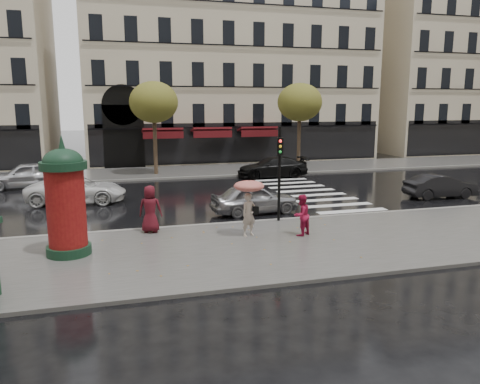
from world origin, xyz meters
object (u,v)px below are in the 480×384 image
object	(u,v)px
car_white	(77,190)
woman_red	(301,215)
car_black	(272,167)
woman_umbrella	(249,198)
car_darkgrey	(441,186)
morris_column	(65,198)
man_burgundy	(150,209)
car_far_silver	(26,175)
car_silver	(254,199)
traffic_light	(280,164)

from	to	relation	value
car_white	woman_red	bearing A→B (deg)	-130.05
car_white	car_black	world-z (taller)	car_black
woman_umbrella	car_darkgrey	size ratio (longest dim) A/B	0.57
woman_umbrella	morris_column	size ratio (longest dim) A/B	0.55
woman_red	man_burgundy	world-z (taller)	man_burgundy
car_white	car_black	bearing A→B (deg)	-60.30
morris_column	car_far_silver	size ratio (longest dim) A/B	0.86
woman_red	car_darkgrey	distance (m)	11.73
car_silver	woman_red	bearing A→B (deg)	-178.25
car_darkgrey	car_far_silver	size ratio (longest dim) A/B	0.84
car_silver	car_far_silver	size ratio (longest dim) A/B	0.88
man_burgundy	car_darkgrey	distance (m)	16.33
car_white	woman_umbrella	bearing A→B (deg)	-135.70
car_darkgrey	woman_red	bearing A→B (deg)	120.50
morris_column	car_white	xyz separation A→B (m)	(-0.28, 9.24, -1.36)
woman_red	car_silver	world-z (taller)	woman_red
car_silver	car_white	distance (m)	9.47
morris_column	car_silver	bearing A→B (deg)	29.62
car_darkgrey	car_white	distance (m)	19.56
car_silver	car_darkgrey	xyz separation A→B (m)	(10.96, 0.80, -0.06)
car_darkgrey	car_white	xyz separation A→B (m)	(-19.16, 3.94, 0.05)
car_darkgrey	car_black	xyz separation A→B (m)	(-6.47, 9.34, 0.07)
car_black	car_silver	bearing A→B (deg)	-20.91
morris_column	car_black	size ratio (longest dim) A/B	0.82
woman_umbrella	traffic_light	distance (m)	2.84
car_darkgrey	car_far_silver	world-z (taller)	car_far_silver
car_black	car_darkgrey	bearing A→B (deg)	37.68
car_black	car_far_silver	bearing A→B (deg)	-87.04
woman_umbrella	woman_red	bearing A→B (deg)	-13.85
man_burgundy	morris_column	bearing A→B (deg)	51.99
woman_red	woman_umbrella	bearing A→B (deg)	-43.14
car_black	woman_umbrella	bearing A→B (deg)	-19.87
car_darkgrey	car_far_silver	distance (m)	24.28
morris_column	car_darkgrey	distance (m)	19.67
woman_umbrella	traffic_light	xyz separation A→B (m)	(1.90, 1.86, 0.99)
man_burgundy	car_far_silver	distance (m)	14.14
morris_column	car_silver	size ratio (longest dim) A/B	0.98
traffic_light	car_darkgrey	xyz separation A→B (m)	(10.52, 2.94, -1.93)
woman_umbrella	car_far_silver	distance (m)	17.32
woman_umbrella	car_white	size ratio (longest dim) A/B	0.44
car_silver	car_darkgrey	distance (m)	10.99
car_white	morris_column	bearing A→B (deg)	-171.66
car_white	car_far_silver	bearing A→B (deg)	37.65
man_burgundy	car_white	size ratio (longest dim) A/B	0.38
morris_column	traffic_light	world-z (taller)	traffic_light
woman_red	man_burgundy	xyz separation A→B (m)	(-5.52, 2.01, 0.14)
woman_umbrella	man_burgundy	world-z (taller)	woman_umbrella
morris_column	car_silver	distance (m)	9.21
woman_umbrella	man_burgundy	distance (m)	3.92
car_darkgrey	car_white	world-z (taller)	car_white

